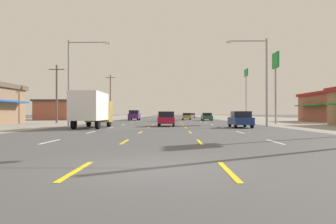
# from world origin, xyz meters

# --- Properties ---
(ground_plane) EXTENTS (572.00, 572.00, 0.00)m
(ground_plane) POSITION_xyz_m (0.00, 66.00, 0.00)
(ground_plane) COLOR #4C4C4F
(lot_apron_left) EXTENTS (28.00, 440.00, 0.01)m
(lot_apron_left) POSITION_xyz_m (-24.75, 66.00, 0.00)
(lot_apron_left) COLOR gray
(lot_apron_left) RESTS_ON ground
(lot_apron_right) EXTENTS (28.00, 440.00, 0.01)m
(lot_apron_right) POSITION_xyz_m (24.75, 66.00, 0.00)
(lot_apron_right) COLOR gray
(lot_apron_right) RESTS_ON ground
(lane_markings) EXTENTS (10.64, 227.60, 0.01)m
(lane_markings) POSITION_xyz_m (0.00, 104.50, 0.01)
(lane_markings) COLOR white
(lane_markings) RESTS_ON ground
(signal_span_wire) EXTENTS (25.41, 0.52, 9.69)m
(signal_span_wire) POSITION_xyz_m (-0.01, 7.98, 5.78)
(signal_span_wire) COLOR brown
(signal_span_wire) RESTS_ON ground
(box_truck_far_left_nearest) EXTENTS (2.40, 7.20, 3.23)m
(box_truck_far_left_nearest) POSITION_xyz_m (-6.90, 21.35, 1.84)
(box_truck_far_left_nearest) COLOR #B28C33
(box_truck_far_left_nearest) RESTS_ON ground
(hatchback_far_right_near) EXTENTS (1.72, 3.90, 1.54)m
(hatchback_far_right_near) POSITION_xyz_m (6.94, 22.16, 0.78)
(hatchback_far_right_near) COLOR navy
(hatchback_far_right_near) RESTS_ON ground
(hatchback_center_turn_mid) EXTENTS (1.72, 3.90, 1.54)m
(hatchback_center_turn_mid) POSITION_xyz_m (-0.10, 25.32, 0.78)
(hatchback_center_turn_mid) COLOR maroon
(hatchback_center_turn_mid) RESTS_ON ground
(hatchback_center_turn_midfar) EXTENTS (1.72, 3.90, 1.54)m
(hatchback_center_turn_midfar) POSITION_xyz_m (-0.13, 45.84, 0.78)
(hatchback_center_turn_midfar) COLOR #4C196B
(hatchback_center_turn_midfar) RESTS_ON ground
(sedan_far_right_far) EXTENTS (1.80, 4.50, 1.46)m
(sedan_far_right_far) POSITION_xyz_m (6.96, 51.17, 0.76)
(sedan_far_right_far) COLOR #235B2D
(sedan_far_right_far) RESTS_ON ground
(suv_far_left_farther) EXTENTS (1.98, 4.90, 1.98)m
(suv_far_left_farther) POSITION_xyz_m (-6.92, 54.74, 1.03)
(suv_far_left_farther) COLOR #4C196B
(suv_far_left_farther) RESTS_ON ground
(sedan_inner_right_farthest) EXTENTS (1.80, 4.50, 1.46)m
(sedan_inner_right_farthest) POSITION_xyz_m (3.63, 60.52, 0.76)
(sedan_inner_right_farthest) COLOR #B28C33
(sedan_inner_right_farthest) RESTS_ON ground
(sedan_far_right_distant_a) EXTENTS (1.80, 4.50, 1.46)m
(sedan_far_right_distant_a) POSITION_xyz_m (6.94, 93.38, 0.76)
(sedan_far_right_distant_a) COLOR white
(sedan_far_right_distant_a) RESTS_ON ground
(sedan_center_turn_distant_b) EXTENTS (1.80, 4.50, 1.46)m
(sedan_center_turn_distant_b) POSITION_xyz_m (0.00, 96.98, 0.76)
(sedan_center_turn_distant_b) COLOR #4C196B
(sedan_center_turn_distant_b) RESTS_ON ground
(storefront_left_row_1) EXTENTS (9.80, 14.88, 4.14)m
(storefront_left_row_1) POSITION_xyz_m (-23.01, 61.58, 2.09)
(storefront_left_row_1) COLOR #A35642
(storefront_left_row_1) RESTS_ON ground
(pole_sign_right_row_1) EXTENTS (0.24, 2.25, 9.31)m
(pole_sign_right_row_1) POSITION_xyz_m (14.05, 33.82, 7.17)
(pole_sign_right_row_1) COLOR gray
(pole_sign_right_row_1) RESTS_ON ground
(pole_sign_right_row_2) EXTENTS (0.24, 2.73, 11.08)m
(pole_sign_right_row_2) POSITION_xyz_m (16.78, 61.92, 8.59)
(pole_sign_right_row_2) COLOR gray
(pole_sign_right_row_2) RESTS_ON ground
(streetlight_left_row_0) EXTENTS (4.43, 0.26, 8.90)m
(streetlight_left_row_0) POSITION_xyz_m (-9.65, 24.67, 5.24)
(streetlight_left_row_0) COLOR gray
(streetlight_left_row_0) RESTS_ON ground
(streetlight_right_row_0) EXTENTS (4.25, 0.26, 9.00)m
(streetlight_right_row_0) POSITION_xyz_m (9.69, 24.67, 5.27)
(streetlight_right_row_0) COLOR gray
(streetlight_right_row_0) RESTS_ON ground
(utility_pole_left_row_0) EXTENTS (2.20, 0.26, 8.10)m
(utility_pole_left_row_0) POSITION_xyz_m (-15.62, 36.28, 4.24)
(utility_pole_left_row_0) COLOR brown
(utility_pole_left_row_0) RESTS_ON ground
(utility_pole_left_row_1) EXTENTS (2.20, 0.26, 10.35)m
(utility_pole_left_row_1) POSITION_xyz_m (-13.88, 66.12, 5.37)
(utility_pole_left_row_1) COLOR brown
(utility_pole_left_row_1) RESTS_ON ground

